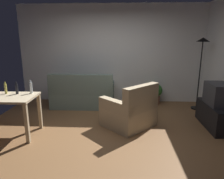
% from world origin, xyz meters
% --- Properties ---
extents(ground_plane, '(5.20, 4.40, 0.02)m').
position_xyz_m(ground_plane, '(0.00, 0.00, -0.01)').
color(ground_plane, brown).
extents(wall_rear, '(5.20, 0.10, 2.70)m').
position_xyz_m(wall_rear, '(0.00, 2.20, 1.35)').
color(wall_rear, white).
rests_on(wall_rear, ground_plane).
extents(couch, '(1.63, 0.84, 0.92)m').
position_xyz_m(couch, '(-0.74, 1.59, 0.31)').
color(couch, slate).
rests_on(couch, ground_plane).
extents(tv_stand, '(0.44, 1.10, 0.48)m').
position_xyz_m(tv_stand, '(2.25, 0.42, 0.24)').
color(tv_stand, black).
rests_on(tv_stand, ground_plane).
extents(tv, '(0.41, 0.60, 0.44)m').
position_xyz_m(tv, '(2.25, 0.42, 0.70)').
color(tv, '#2D2D33').
rests_on(tv, tv_stand).
extents(torchiere_lamp, '(0.32, 0.32, 1.81)m').
position_xyz_m(torchiere_lamp, '(2.25, 1.55, 1.41)').
color(torchiere_lamp, black).
rests_on(torchiere_lamp, ground_plane).
extents(desk, '(1.22, 0.73, 0.76)m').
position_xyz_m(desk, '(-1.89, -0.16, 0.65)').
color(desk, '#C6B28E').
rests_on(desk, ground_plane).
extents(potted_plant, '(0.36, 0.36, 0.57)m').
position_xyz_m(potted_plant, '(1.24, 1.90, 0.33)').
color(potted_plant, brown).
rests_on(potted_plant, ground_plane).
extents(armchair, '(1.23, 1.23, 0.92)m').
position_xyz_m(armchair, '(0.48, 0.36, 0.32)').
color(armchair, tan).
rests_on(armchair, ground_plane).
extents(bottle_squat, '(0.05, 0.05, 0.23)m').
position_xyz_m(bottle_squat, '(-1.91, 0.02, 0.86)').
color(bottle_squat, '#BCB24C').
rests_on(bottle_squat, desk).
extents(bottle_dark, '(0.05, 0.05, 0.24)m').
position_xyz_m(bottle_dark, '(-1.69, 0.02, 0.86)').
color(bottle_dark, black).
rests_on(bottle_dark, desk).
extents(bottle_clear, '(0.05, 0.05, 0.26)m').
position_xyz_m(bottle_clear, '(-1.44, 0.08, 0.87)').
color(bottle_clear, silver).
rests_on(bottle_clear, desk).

